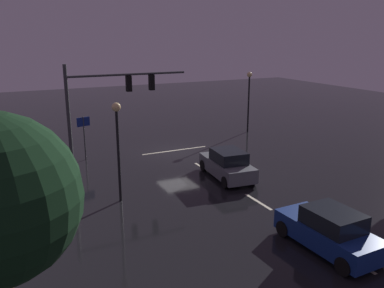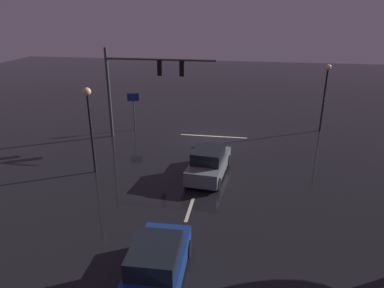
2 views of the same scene
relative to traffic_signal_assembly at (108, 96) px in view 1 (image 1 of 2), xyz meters
name	(u,v)px [view 1 (image 1 of 2)]	position (x,y,z in m)	size (l,w,h in m)	color
ground_plane	(177,152)	(-4.97, -0.73, -4.47)	(80.00, 80.00, 0.00)	black
traffic_signal_assembly	(108,96)	(0.00, 0.00, 0.00)	(7.79, 0.47, 6.49)	#383A3D
lane_dash_far	(203,168)	(-4.97, 3.27, -4.47)	(2.20, 0.16, 0.01)	beige
lane_dash_mid	(258,202)	(-4.97, 9.27, -4.47)	(2.20, 0.16, 0.01)	beige
lane_dash_near	(352,259)	(-4.97, 15.27, -4.47)	(2.20, 0.16, 0.01)	beige
stop_bar	(175,150)	(-4.97, -1.19, -4.47)	(5.00, 0.16, 0.01)	beige
car_approaching	(227,165)	(-5.42, 5.46, -3.67)	(2.26, 4.50, 1.70)	slate
car_distant	(329,231)	(-4.68, 14.31, -3.67)	(2.01, 4.41, 1.70)	navy
street_lamp_left_kerb	(249,90)	(-13.05, -3.83, -0.88)	(0.44, 0.44, 5.15)	black
street_lamp_right_kerb	(117,133)	(1.21, 6.07, -0.95)	(0.44, 0.44, 5.02)	black
route_sign	(84,129)	(1.32, -1.75, -2.34)	(0.89, 0.29, 2.96)	#383A3D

